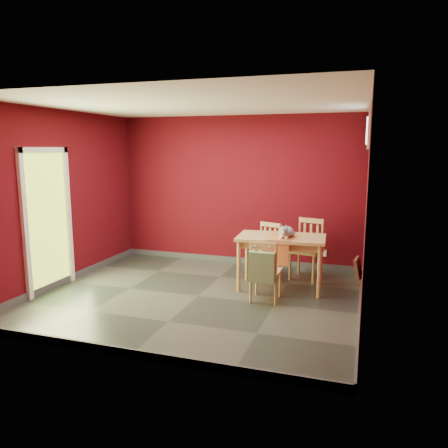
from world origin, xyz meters
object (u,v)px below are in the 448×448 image
(chair_far_left, at_px, (266,249))
(tote_bag, at_px, (262,267))
(dining_table, at_px, (281,243))
(picture_frame, at_px, (358,270))
(cat, at_px, (286,230))
(chair_far_right, at_px, (307,248))
(chair_near, at_px, (265,270))

(chair_far_left, height_order, tote_bag, chair_far_left)
(dining_table, xyz_separation_m, picture_frame, (1.12, 0.67, -0.51))
(chair_far_left, relative_size, cat, 1.96)
(chair_far_left, distance_m, chair_far_right, 0.68)
(chair_near, xyz_separation_m, tote_bag, (0.00, -0.21, 0.10))
(tote_bag, bearing_deg, picture_frame, 50.96)
(cat, bearing_deg, chair_far_right, 62.15)
(chair_near, bearing_deg, picture_frame, 46.62)
(dining_table, height_order, chair_far_left, chair_far_left)
(dining_table, relative_size, picture_frame, 3.32)
(chair_near, bearing_deg, chair_far_right, 72.32)
(dining_table, relative_size, tote_bag, 2.77)
(dining_table, xyz_separation_m, cat, (0.08, -0.06, 0.22))
(chair_near, height_order, tote_bag, chair_near)
(cat, bearing_deg, dining_table, 133.68)
(chair_far_left, relative_size, chair_near, 1.03)
(chair_far_right, distance_m, cat, 0.87)
(chair_near, height_order, cat, cat)
(chair_far_left, relative_size, chair_far_right, 0.91)
(chair_far_left, xyz_separation_m, cat, (0.44, -0.62, 0.47))
(chair_far_left, height_order, chair_near, chair_far_left)
(tote_bag, xyz_separation_m, cat, (0.18, 0.78, 0.38))
(chair_far_right, relative_size, chair_near, 1.13)
(chair_far_right, height_order, tote_bag, chair_far_right)
(picture_frame, bearing_deg, chair_far_left, -175.90)
(chair_far_right, height_order, chair_near, chair_far_right)
(dining_table, distance_m, picture_frame, 1.40)
(chair_far_left, xyz_separation_m, tote_bag, (0.26, -1.40, 0.09))
(chair_far_left, distance_m, cat, 0.89)
(tote_bag, relative_size, cat, 1.07)
(chair_near, distance_m, tote_bag, 0.23)
(dining_table, distance_m, chair_far_left, 0.71)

